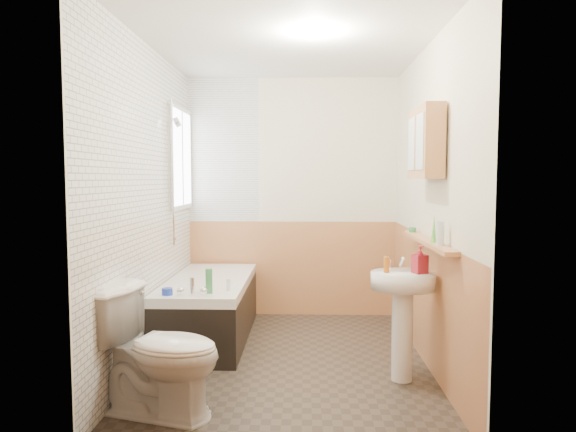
# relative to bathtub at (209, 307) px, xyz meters

# --- Properties ---
(floor) EXTENTS (2.80, 2.80, 0.00)m
(floor) POSITION_rel_bathtub_xyz_m (0.73, -0.55, -0.29)
(floor) COLOR #2D2620
(floor) RESTS_ON ground
(ceiling) EXTENTS (2.80, 2.80, 0.00)m
(ceiling) POSITION_rel_bathtub_xyz_m (0.73, -0.55, 2.21)
(ceiling) COLOR white
(ceiling) RESTS_ON ground
(wall_back) EXTENTS (2.20, 0.02, 2.50)m
(wall_back) POSITION_rel_bathtub_xyz_m (0.73, 0.86, 0.96)
(wall_back) COLOR #EEE6C5
(wall_back) RESTS_ON ground
(wall_front) EXTENTS (2.20, 0.02, 2.50)m
(wall_front) POSITION_rel_bathtub_xyz_m (0.73, -1.96, 0.96)
(wall_front) COLOR #EEE6C5
(wall_front) RESTS_ON ground
(wall_left) EXTENTS (0.02, 2.80, 2.50)m
(wall_left) POSITION_rel_bathtub_xyz_m (-0.38, -0.55, 0.96)
(wall_left) COLOR #EEE6C5
(wall_left) RESTS_ON ground
(wall_right) EXTENTS (0.02, 2.80, 2.50)m
(wall_right) POSITION_rel_bathtub_xyz_m (1.84, -0.55, 0.96)
(wall_right) COLOR #EEE6C5
(wall_right) RESTS_ON ground
(wainscot_right) EXTENTS (0.01, 2.80, 1.00)m
(wainscot_right) POSITION_rel_bathtub_xyz_m (1.82, -0.55, 0.21)
(wainscot_right) COLOR tan
(wainscot_right) RESTS_ON wall_right
(wainscot_front) EXTENTS (2.20, 0.01, 1.00)m
(wainscot_front) POSITION_rel_bathtub_xyz_m (0.73, -1.94, 0.21)
(wainscot_front) COLOR tan
(wainscot_front) RESTS_ON wall_front
(wainscot_back) EXTENTS (2.20, 0.01, 1.00)m
(wainscot_back) POSITION_rel_bathtub_xyz_m (0.73, 0.84, 0.21)
(wainscot_back) COLOR tan
(wainscot_back) RESTS_ON wall_back
(tile_cladding_left) EXTENTS (0.01, 2.80, 2.50)m
(tile_cladding_left) POSITION_rel_bathtub_xyz_m (-0.36, -0.55, 0.96)
(tile_cladding_left) COLOR white
(tile_cladding_left) RESTS_ON wall_left
(tile_return_back) EXTENTS (0.75, 0.01, 1.50)m
(tile_return_back) POSITION_rel_bathtub_xyz_m (0.00, 0.84, 1.46)
(tile_return_back) COLOR white
(tile_return_back) RESTS_ON wall_back
(window) EXTENTS (0.03, 0.79, 0.99)m
(window) POSITION_rel_bathtub_xyz_m (-0.33, 0.40, 1.36)
(window) COLOR white
(window) RESTS_ON wall_left
(bathtub) EXTENTS (0.70, 1.59, 0.69)m
(bathtub) POSITION_rel_bathtub_xyz_m (0.00, 0.00, 0.00)
(bathtub) COLOR black
(bathtub) RESTS_ON floor
(shower_riser) EXTENTS (0.11, 0.09, 1.32)m
(shower_riser) POSITION_rel_bathtub_xyz_m (-0.31, -0.00, 1.33)
(shower_riser) COLOR silver
(shower_riser) RESTS_ON wall_left
(toilet) EXTENTS (0.89, 0.65, 0.79)m
(toilet) POSITION_rel_bathtub_xyz_m (-0.03, -1.51, 0.11)
(toilet) COLOR white
(toilet) RESTS_ON floor
(sink) EXTENTS (0.46, 0.37, 0.90)m
(sink) POSITION_rel_bathtub_xyz_m (1.57, -0.92, 0.28)
(sink) COLOR white
(sink) RESTS_ON floor
(pine_shelf) EXTENTS (0.10, 1.30, 0.03)m
(pine_shelf) POSITION_rel_bathtub_xyz_m (1.77, -0.79, 0.71)
(pine_shelf) COLOR tan
(pine_shelf) RESTS_ON wall_right
(medicine_cabinet) EXTENTS (0.15, 0.57, 0.52)m
(medicine_cabinet) POSITION_rel_bathtub_xyz_m (1.74, -0.78, 1.43)
(medicine_cabinet) COLOR tan
(medicine_cabinet) RESTS_ON wall_right
(foam_can) EXTENTS (0.06, 0.06, 0.16)m
(foam_can) POSITION_rel_bathtub_xyz_m (1.77, -1.14, 0.80)
(foam_can) COLOR silver
(foam_can) RESTS_ON pine_shelf
(green_bottle) EXTENTS (0.05, 0.05, 0.19)m
(green_bottle) POSITION_rel_bathtub_xyz_m (1.77, -0.97, 0.82)
(green_bottle) COLOR #59C647
(green_bottle) RESTS_ON pine_shelf
(black_jar) EXTENTS (0.07, 0.07, 0.04)m
(black_jar) POSITION_rel_bathtub_xyz_m (1.77, -0.26, 0.74)
(black_jar) COLOR #388447
(black_jar) RESTS_ON pine_shelf
(soap_bottle) EXTENTS (0.15, 0.22, 0.09)m
(soap_bottle) POSITION_rel_bathtub_xyz_m (1.68, -0.97, 0.55)
(soap_bottle) COLOR maroon
(soap_bottle) RESTS_ON sink
(clear_bottle) EXTENTS (0.05, 0.05, 0.11)m
(clear_bottle) POSITION_rel_bathtub_xyz_m (1.45, -0.95, 0.56)
(clear_bottle) COLOR orange
(clear_bottle) RESTS_ON sink
(blue_gel) EXTENTS (0.06, 0.04, 0.20)m
(blue_gel) POSITION_rel_bathtub_xyz_m (0.11, -0.60, 0.36)
(blue_gel) COLOR #388447
(blue_gel) RESTS_ON bathtub
(cream_jar) EXTENTS (0.10, 0.10, 0.05)m
(cream_jar) POSITION_rel_bathtub_xyz_m (-0.20, -0.67, 0.29)
(cream_jar) COLOR #19339E
(cream_jar) RESTS_ON bathtub
(orange_bottle) EXTENTS (0.04, 0.04, 0.09)m
(orange_bottle) POSITION_rel_bathtub_xyz_m (0.25, -0.50, 0.31)
(orange_bottle) COLOR silver
(orange_bottle) RESTS_ON bathtub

